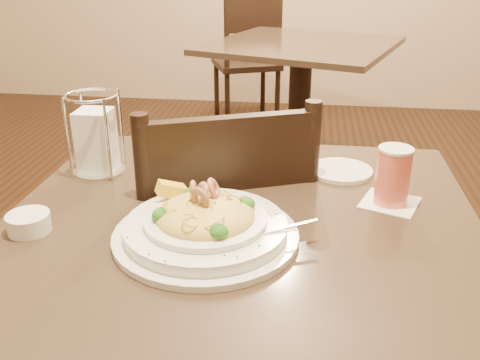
# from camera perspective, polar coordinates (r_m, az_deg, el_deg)

# --- Properties ---
(main_table) EXTENTS (0.90, 0.90, 0.75)m
(main_table) POSITION_cam_1_polar(r_m,az_deg,el_deg) (1.13, -0.14, -15.29)
(main_table) COLOR black
(main_table) RESTS_ON ground
(background_table) EXTENTS (1.14, 1.14, 0.75)m
(background_table) POSITION_cam_1_polar(r_m,az_deg,el_deg) (2.96, 6.42, 9.82)
(background_table) COLOR black
(background_table) RESTS_ON ground
(dining_chair_near) EXTENTS (0.55, 0.55, 0.93)m
(dining_chair_near) POSITION_cam_1_polar(r_m,az_deg,el_deg) (1.37, -2.24, -8.33)
(dining_chair_near) COLOR black
(dining_chair_near) RESTS_ON ground
(dining_chair_far) EXTENTS (0.55, 0.55, 0.93)m
(dining_chair_far) POSITION_cam_1_polar(r_m,az_deg,el_deg) (3.81, 0.86, 12.85)
(dining_chair_far) COLOR black
(dining_chair_far) RESTS_ON ground
(pasta_bowl) EXTENTS (0.36, 0.33, 0.11)m
(pasta_bowl) POSITION_cam_1_polar(r_m,az_deg,el_deg) (0.94, -3.73, -4.66)
(pasta_bowl) COLOR white
(pasta_bowl) RESTS_ON main_table
(drink_glass) EXTENTS (0.14, 0.14, 0.12)m
(drink_glass) POSITION_cam_1_polar(r_m,az_deg,el_deg) (1.09, 16.00, 0.36)
(drink_glass) COLOR white
(drink_glass) RESTS_ON main_table
(bread_basket) EXTENTS (0.27, 0.25, 0.06)m
(bread_basket) POSITION_cam_1_polar(r_m,az_deg,el_deg) (1.24, -1.20, 2.30)
(bread_basket) COLOR black
(bread_basket) RESTS_ON main_table
(napkin_caddy) EXTENTS (0.12, 0.12, 0.18)m
(napkin_caddy) POSITION_cam_1_polar(r_m,az_deg,el_deg) (1.24, -15.09, 4.23)
(napkin_caddy) COLOR silver
(napkin_caddy) RESTS_ON main_table
(side_plate) EXTENTS (0.19, 0.19, 0.01)m
(side_plate) POSITION_cam_1_polar(r_m,az_deg,el_deg) (1.24, 10.69, 0.99)
(side_plate) COLOR white
(side_plate) RESTS_ON main_table
(butter_ramekin) EXTENTS (0.10, 0.10, 0.03)m
(butter_ramekin) POSITION_cam_1_polar(r_m,az_deg,el_deg) (1.04, -21.61, -4.25)
(butter_ramekin) COLOR white
(butter_ramekin) RESTS_ON main_table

